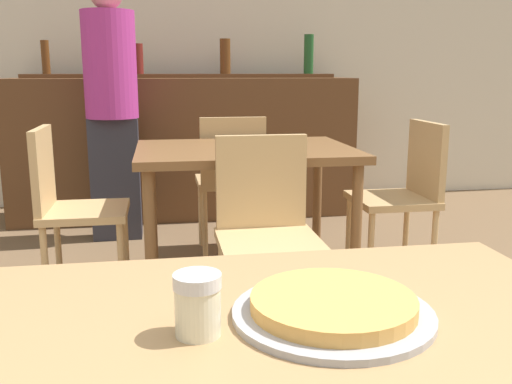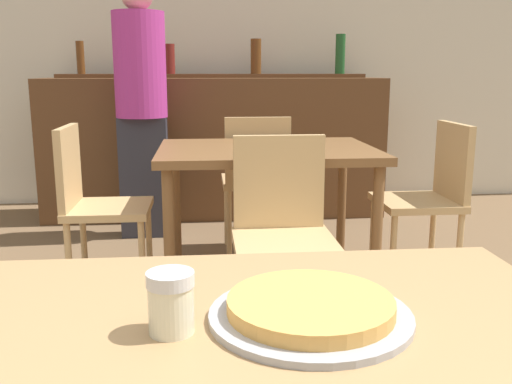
{
  "view_description": "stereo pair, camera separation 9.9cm",
  "coord_description": "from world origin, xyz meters",
  "px_view_note": "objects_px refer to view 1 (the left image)",
  "views": [
    {
      "loc": [
        -0.18,
        -0.78,
        1.12
      ],
      "look_at": [
        0.04,
        0.55,
        0.83
      ],
      "focal_mm": 40.0,
      "sensor_mm": 36.0,
      "label": 1
    },
    {
      "loc": [
        -0.08,
        -0.79,
        1.12
      ],
      "look_at": [
        0.04,
        0.55,
        0.83
      ],
      "focal_mm": 40.0,
      "sensor_mm": 36.0,
      "label": 2
    }
  ],
  "objects_px": {
    "chair_far_side_front": "(266,224)",
    "chair_far_side_back": "(231,175)",
    "pizza_tray": "(333,308)",
    "chair_far_side_right": "(406,189)",
    "cheese_shaker": "(198,304)",
    "chair_far_side_left": "(68,201)",
    "person_standing": "(112,101)"
  },
  "relations": [
    {
      "from": "chair_far_side_front",
      "to": "chair_far_side_left",
      "type": "bearing_deg",
      "value": 146.27
    },
    {
      "from": "chair_far_side_back",
      "to": "cheese_shaker",
      "type": "xyz_separation_m",
      "value": [
        -0.36,
        -2.55,
        0.27
      ]
    },
    {
      "from": "chair_far_side_front",
      "to": "person_standing",
      "type": "relative_size",
      "value": 0.5
    },
    {
      "from": "chair_far_side_right",
      "to": "pizza_tray",
      "type": "xyz_separation_m",
      "value": [
        -1.0,
        -1.95,
        0.24
      ]
    },
    {
      "from": "chair_far_side_left",
      "to": "person_standing",
      "type": "relative_size",
      "value": 0.5
    },
    {
      "from": "chair_far_side_back",
      "to": "chair_far_side_right",
      "type": "height_order",
      "value": "same"
    },
    {
      "from": "chair_far_side_front",
      "to": "chair_far_side_back",
      "type": "height_order",
      "value": "same"
    },
    {
      "from": "chair_far_side_back",
      "to": "chair_far_side_left",
      "type": "xyz_separation_m",
      "value": [
        -0.86,
        -0.57,
        0.0
      ]
    },
    {
      "from": "cheese_shaker",
      "to": "pizza_tray",
      "type": "bearing_deg",
      "value": 6.84
    },
    {
      "from": "pizza_tray",
      "to": "cheese_shaker",
      "type": "distance_m",
      "value": 0.22
    },
    {
      "from": "chair_far_side_front",
      "to": "cheese_shaker",
      "type": "xyz_separation_m",
      "value": [
        -0.36,
        -1.41,
        0.27
      ]
    },
    {
      "from": "chair_far_side_front",
      "to": "pizza_tray",
      "type": "relative_size",
      "value": 2.66
    },
    {
      "from": "chair_far_side_back",
      "to": "chair_far_side_left",
      "type": "bearing_deg",
      "value": 33.73
    },
    {
      "from": "chair_far_side_front",
      "to": "cheese_shaker",
      "type": "height_order",
      "value": "chair_far_side_front"
    },
    {
      "from": "chair_far_side_back",
      "to": "chair_far_side_left",
      "type": "relative_size",
      "value": 1.0
    },
    {
      "from": "chair_far_side_left",
      "to": "person_standing",
      "type": "bearing_deg",
      "value": -7.17
    },
    {
      "from": "chair_far_side_front",
      "to": "pizza_tray",
      "type": "xyz_separation_m",
      "value": [
        -0.15,
        -1.38,
        0.24
      ]
    },
    {
      "from": "chair_far_side_right",
      "to": "pizza_tray",
      "type": "bearing_deg",
      "value": -27.18
    },
    {
      "from": "chair_far_side_left",
      "to": "chair_far_side_right",
      "type": "xyz_separation_m",
      "value": [
        1.71,
        0.0,
        0.0
      ]
    },
    {
      "from": "chair_far_side_front",
      "to": "chair_far_side_right",
      "type": "distance_m",
      "value": 1.03
    },
    {
      "from": "chair_far_side_left",
      "to": "chair_far_side_right",
      "type": "height_order",
      "value": "same"
    },
    {
      "from": "chair_far_side_front",
      "to": "chair_far_side_back",
      "type": "xyz_separation_m",
      "value": [
        0.0,
        1.14,
        0.0
      ]
    },
    {
      "from": "chair_far_side_front",
      "to": "chair_far_side_left",
      "type": "xyz_separation_m",
      "value": [
        -0.86,
        0.57,
        0.0
      ]
    },
    {
      "from": "chair_far_side_back",
      "to": "person_standing",
      "type": "xyz_separation_m",
      "value": [
        -0.72,
        0.53,
        0.42
      ]
    },
    {
      "from": "chair_far_side_back",
      "to": "cheese_shaker",
      "type": "relative_size",
      "value": 9.01
    },
    {
      "from": "chair_far_side_front",
      "to": "chair_far_side_back",
      "type": "relative_size",
      "value": 1.0
    },
    {
      "from": "chair_far_side_right",
      "to": "pizza_tray",
      "type": "relative_size",
      "value": 2.66
    },
    {
      "from": "chair_far_side_front",
      "to": "person_standing",
      "type": "distance_m",
      "value": 1.86
    },
    {
      "from": "chair_far_side_left",
      "to": "pizza_tray",
      "type": "height_order",
      "value": "chair_far_side_left"
    },
    {
      "from": "chair_far_side_right",
      "to": "pizza_tray",
      "type": "height_order",
      "value": "chair_far_side_right"
    },
    {
      "from": "chair_far_side_right",
      "to": "person_standing",
      "type": "height_order",
      "value": "person_standing"
    },
    {
      "from": "chair_far_side_left",
      "to": "cheese_shaker",
      "type": "xyz_separation_m",
      "value": [
        0.49,
        -1.98,
        0.27
      ]
    }
  ]
}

